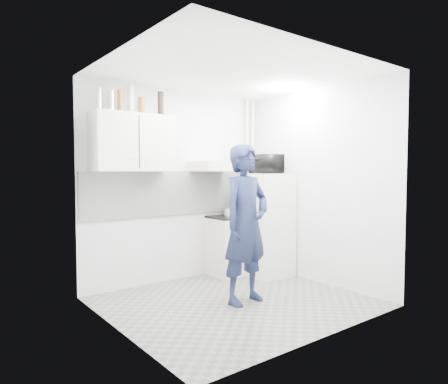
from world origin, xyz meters
TOP-DOWN VIEW (x-y plane):
  - floor at (0.00, 0.00)m, footprint 2.80×2.80m
  - ceiling at (0.00, 0.00)m, footprint 2.80×2.80m
  - wall_back at (0.00, 1.25)m, footprint 2.80×0.00m
  - wall_left at (-1.40, 0.00)m, footprint 0.00×2.60m
  - wall_right at (1.40, 0.00)m, footprint 0.00×2.60m
  - person at (0.09, -0.07)m, footprint 0.70×0.51m
  - stove at (0.68, 1.00)m, footprint 0.52×0.52m
  - fridge at (1.10, 0.65)m, footprint 0.64×0.64m
  - stove_top at (0.68, 1.00)m, footprint 0.49×0.49m
  - saucepan at (0.71, 0.98)m, footprint 0.21×0.21m
  - microwave at (1.10, 0.65)m, footprint 0.57×0.47m
  - bottle_a at (-1.17, 1.07)m, footprint 0.06×0.06m
  - bottle_b at (-1.02, 1.07)m, footprint 0.07×0.07m
  - bottle_c at (-0.91, 1.07)m, footprint 0.06×0.06m
  - bottle_d at (-0.77, 1.07)m, footprint 0.08×0.08m
  - canister_a at (-0.63, 1.07)m, footprint 0.08×0.08m
  - bottle_e at (-0.36, 1.07)m, footprint 0.08×0.08m
  - upper_cabinet at (-0.75, 1.07)m, footprint 1.00×0.35m
  - range_hood at (0.45, 1.00)m, footprint 0.60×0.50m
  - backsplash at (0.00, 1.24)m, footprint 2.74×0.03m
  - pipe_a at (1.30, 1.17)m, footprint 0.05×0.05m
  - pipe_b at (1.18, 1.17)m, footprint 0.04×0.04m
  - ceiling_spot_fixture at (1.00, 0.20)m, footprint 0.10×0.10m

SIDE VIEW (x-z plane):
  - floor at x=0.00m, z-range 0.00..0.00m
  - stove at x=0.68m, z-range 0.00..0.82m
  - fridge at x=1.10m, z-range 0.00..1.46m
  - stove_top at x=0.68m, z-range 0.82..0.86m
  - person at x=0.09m, z-range 0.00..1.80m
  - saucepan at x=0.71m, z-range 0.86..0.97m
  - backsplash at x=0.00m, z-range 0.90..1.50m
  - wall_left at x=-1.40m, z-range 0.00..2.60m
  - wall_right at x=1.40m, z-range 0.00..2.60m
  - pipe_a at x=1.30m, z-range 0.00..2.60m
  - pipe_b at x=1.18m, z-range 0.00..2.60m
  - wall_back at x=0.00m, z-range -0.10..2.70m
  - range_hood at x=0.45m, z-range 1.50..1.64m
  - microwave at x=1.10m, z-range 1.46..1.74m
  - upper_cabinet at x=-0.75m, z-range 1.50..2.20m
  - canister_a at x=-0.63m, z-range 2.20..2.41m
  - bottle_b at x=-1.02m, z-range 2.20..2.45m
  - bottle_a at x=-1.17m, z-range 2.20..2.46m
  - bottle_c at x=-0.91m, z-range 2.20..2.47m
  - bottle_e at x=-0.36m, z-range 2.20..2.51m
  - bottle_d at x=-0.77m, z-range 2.20..2.56m
  - ceiling_spot_fixture at x=1.00m, z-range 2.56..2.58m
  - ceiling at x=0.00m, z-range 2.60..2.60m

